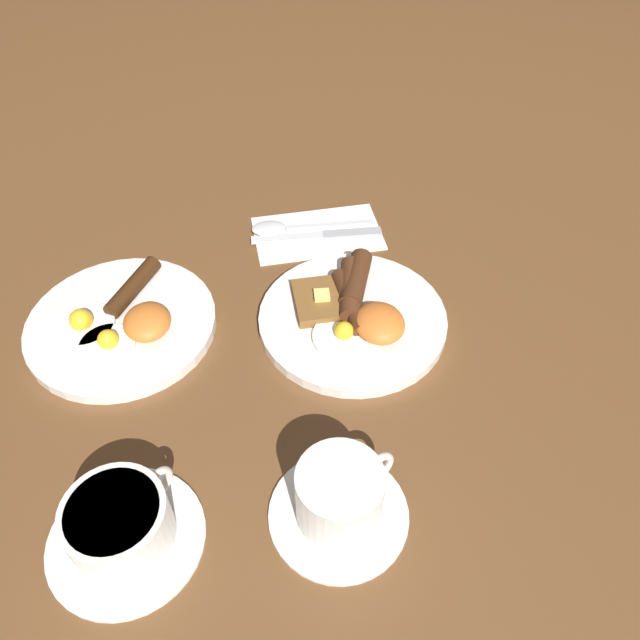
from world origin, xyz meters
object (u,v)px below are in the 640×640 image
breakfast_plate_near (353,314)px  knife (324,235)px  teacup_near (340,499)px  spoon (281,228)px  breakfast_plate_far (122,323)px  teacup_far (121,527)px

breakfast_plate_near → knife: size_ratio=1.25×
breakfast_plate_near → teacup_near: size_ratio=1.71×
breakfast_plate_near → spoon: size_ratio=1.31×
teacup_near → knife: bearing=-12.3°
knife → spoon: bearing=-20.3°
breakfast_plate_far → knife: bearing=-68.9°
breakfast_plate_far → knife: breakfast_plate_far is taller
teacup_near → spoon: 0.46m
teacup_near → breakfast_plate_near: bearing=-18.9°
breakfast_plate_near → breakfast_plate_far: bearing=78.5°
breakfast_plate_near → knife: breakfast_plate_near is taller
breakfast_plate_near → teacup_near: teacup_near is taller
breakfast_plate_far → spoon: size_ratio=1.30×
teacup_far → breakfast_plate_far: bearing=-1.2°
breakfast_plate_near → spoon: bearing=14.5°
breakfast_plate_far → teacup_near: teacup_near is taller
teacup_near → teacup_far: bearing=83.1°
breakfast_plate_far → spoon: bearing=-58.4°
teacup_near → knife: size_ratio=0.73×
knife → spoon: spoon is taller
teacup_far → spoon: bearing=-29.3°
teacup_far → spoon: (0.43, -0.24, -0.02)m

